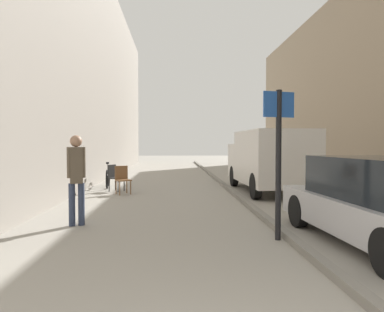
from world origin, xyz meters
name	(u,v)px	position (x,y,z in m)	size (l,w,h in m)	color
ground_plane	(185,189)	(0.00, 12.00, 0.00)	(80.00, 80.00, 0.00)	gray
building_facade_left	(48,52)	(-4.93, 12.00, 4.99)	(2.65, 40.00, 9.98)	gray
kerb_strip	(227,187)	(1.58, 12.00, 0.06)	(0.16, 40.00, 0.12)	slate
pedestrian_main_foreground	(76,174)	(-2.39, 6.08, 1.07)	(0.35, 0.27, 1.85)	#2D3851
delivery_van	(269,159)	(2.91, 11.10, 1.15)	(2.07, 5.05, 2.12)	silver
parked_car	(381,202)	(2.99, 4.36, 0.71)	(2.02, 4.29, 1.45)	#B7B7BC
street_sign_post	(278,151)	(1.40, 4.78, 1.55)	(0.58, 0.20, 2.60)	black
bicycle_leaning	(108,177)	(-2.95, 12.74, 0.38)	(0.26, 1.77, 0.98)	black
cafe_chair_near_window	(122,178)	(-2.12, 10.79, 0.55)	(0.59, 0.59, 0.94)	brown
cafe_chair_by_doorway	(115,176)	(-2.50, 11.55, 0.55)	(0.59, 0.59, 0.94)	black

